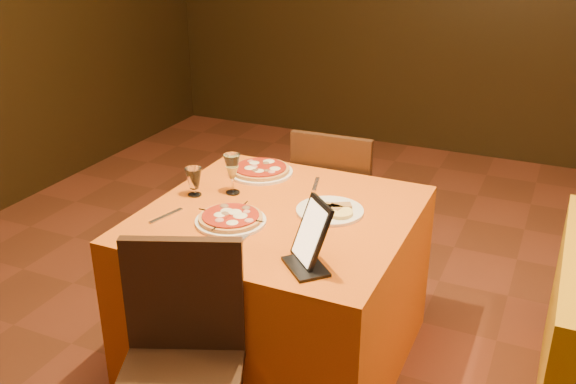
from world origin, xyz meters
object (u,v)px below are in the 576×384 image
at_px(main_table, 280,288).
at_px(pizza_far, 260,171).
at_px(pizza_near, 231,219).
at_px(water_glass, 194,182).
at_px(tablet, 311,232).
at_px(wine_glass, 232,174).
at_px(chair_main_far, 340,205).
at_px(chair_main_near, 178,384).

bearing_deg(main_table, pizza_far, 126.84).
distance_m(main_table, pizza_far, 0.59).
distance_m(pizza_near, pizza_far, 0.55).
relative_size(water_glass, tablet, 0.53).
distance_m(main_table, tablet, 0.66).
distance_m(pizza_near, water_glass, 0.34).
distance_m(main_table, pizza_near, 0.45).
bearing_deg(pizza_near, wine_glass, 117.10).
bearing_deg(chair_main_far, main_table, 88.13).
xyz_separation_m(chair_main_far, water_glass, (-0.42, -0.78, 0.36)).
distance_m(water_glass, tablet, 0.78).
bearing_deg(main_table, wine_glass, 161.02).
relative_size(chair_main_far, pizza_far, 2.88).
distance_m(chair_main_near, water_glass, 0.98).
relative_size(chair_main_near, pizza_far, 2.88).
bearing_deg(main_table, chair_main_far, 90.00).
height_order(wine_glass, tablet, tablet).
bearing_deg(tablet, pizza_far, 172.93).
xyz_separation_m(pizza_near, pizza_far, (-0.13, 0.53, 0.00)).
height_order(pizza_far, wine_glass, wine_glass).
xyz_separation_m(main_table, water_glass, (-0.42, 0.00, 0.44)).
height_order(chair_main_far, pizza_far, chair_main_far).
bearing_deg(main_table, chair_main_near, -90.00).
xyz_separation_m(pizza_near, water_glass, (-0.28, 0.18, 0.05)).
height_order(wine_glass, water_glass, wine_glass).
bearing_deg(main_table, pizza_near, -128.57).
bearing_deg(water_glass, wine_glass, 32.35).
xyz_separation_m(chair_main_near, wine_glass, (-0.28, 0.90, 0.39)).
height_order(chair_main_far, wine_glass, wine_glass).
relative_size(wine_glass, tablet, 0.78).
bearing_deg(pizza_far, wine_glass, -91.43).
xyz_separation_m(main_table, chair_main_near, (0.00, -0.81, 0.08)).
height_order(pizza_near, tablet, tablet).
bearing_deg(tablet, water_glass, -161.18).
relative_size(pizza_near, water_glass, 2.25).
relative_size(pizza_far, water_glass, 2.43).
xyz_separation_m(chair_main_near, water_glass, (-0.42, 0.81, 0.36)).
bearing_deg(pizza_far, pizza_near, -76.22).
distance_m(chair_main_far, pizza_far, 0.59).
bearing_deg(pizza_near, chair_main_near, -77.71).
bearing_deg(chair_main_near, tablet, 36.49).
height_order(chair_main_near, pizza_near, chair_main_near).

